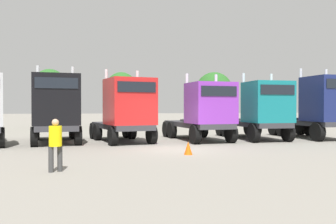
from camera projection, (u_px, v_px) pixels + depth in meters
The scene contains 11 objects.
ground at pixel (178, 150), 17.44m from camera, with size 200.00×200.00×0.00m, color gray.
semi_truck_black at pixel (56, 108), 20.09m from camera, with size 3.25×6.54×4.38m.
semi_truck_red at pixel (127, 109), 20.60m from camera, with size 3.69×6.16×4.21m.
semi_truck_purple at pixel (205, 112), 21.46m from camera, with size 3.21×6.60×4.02m.
semi_truck_teal at pixel (261, 110), 22.27m from camera, with size 2.74×6.48×4.14m.
semi_truck_navy at pixel (321, 107), 22.91m from camera, with size 2.84×6.27×4.52m.
visitor_in_hivis at pixel (55, 141), 11.42m from camera, with size 0.53×0.53×1.66m.
traffic_cone_far at pixel (188, 148), 15.56m from camera, with size 0.36×0.36×0.56m, color #F2590C.
oak_far_left at pixel (50, 86), 35.50m from camera, with size 3.24×3.24×5.75m.
oak_far_centre at pixel (121, 88), 39.07m from camera, with size 3.29×3.29×5.78m.
oak_far_right at pixel (214, 91), 43.08m from camera, with size 4.40×4.40×6.17m.
Camera 1 is at (-4.00, -16.96, 2.04)m, focal length 38.97 mm.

